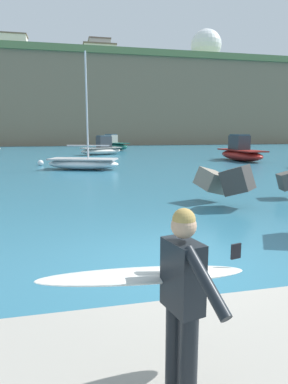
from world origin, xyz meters
TOP-DOWN VIEW (x-y plane):
  - ground_plane at (0.00, 0.00)m, footprint 400.00×400.00m
  - breakwater_jetty at (2.18, 2.42)m, footprint 31.62×8.33m
  - surfer_with_board at (-1.26, -3.50)m, footprint 2.12×1.35m
  - boat_near_left at (1.72, 32.38)m, footprint 5.30×3.71m
  - boat_near_centre at (-1.06, 17.65)m, footprint 5.39×3.62m
  - boat_mid_centre at (13.22, 21.79)m, footprint 2.43×5.98m
  - boat_mid_right at (4.13, 41.37)m, footprint 4.45×6.38m
  - mooring_buoy_inner at (-4.16, 21.00)m, footprint 0.44×0.44m
  - headland_bluff at (8.93, 79.77)m, footprint 99.55×44.94m
  - radar_dome at (34.98, 82.81)m, footprint 8.12×8.12m
  - station_building_west at (-13.42, 79.13)m, footprint 6.94×4.32m
  - station_building_central at (5.79, 75.29)m, footprint 7.35×7.13m
  - station_building_east at (6.27, 78.56)m, footprint 5.16×4.28m

SIDE VIEW (x-z plane):
  - ground_plane at x=0.00m, z-range 0.00..0.00m
  - mooring_buoy_inner at x=-4.16m, z-range 0.00..0.44m
  - boat_near_centre at x=-1.06m, z-range -3.45..4.37m
  - boat_near_left at x=1.72m, z-range -0.42..1.75m
  - boat_mid_right at x=4.13m, z-range -0.39..1.86m
  - boat_mid_centre at x=13.22m, z-range -0.44..1.92m
  - breakwater_jetty at x=2.18m, z-range -0.08..2.22m
  - surfer_with_board at x=-1.26m, z-range 0.39..2.16m
  - headland_bluff at x=8.93m, z-range 0.02..17.65m
  - station_building_central at x=5.79m, z-range 17.64..21.74m
  - station_building_east at x=6.27m, z-range 17.64..24.03m
  - station_building_west at x=-13.42m, z-range 17.64..24.12m
  - radar_dome at x=34.98m, z-range 18.60..30.21m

